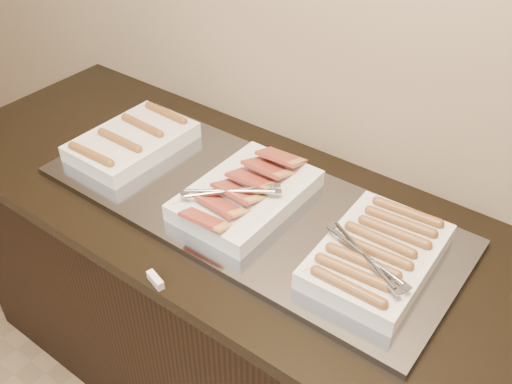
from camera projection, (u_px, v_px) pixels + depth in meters
counter at (242, 309)px, 1.89m from camera, size 2.06×0.76×0.90m
warming_tray at (246, 204)px, 1.59m from camera, size 1.20×0.50×0.02m
dish_left at (132, 141)px, 1.78m from camera, size 0.25×0.37×0.07m
dish_center at (246, 194)px, 1.57m from camera, size 0.26×0.42×0.09m
dish_right at (377, 254)px, 1.38m from camera, size 0.28×0.39×0.08m
label_holder at (155, 280)px, 1.36m from camera, size 0.06×0.03×0.02m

